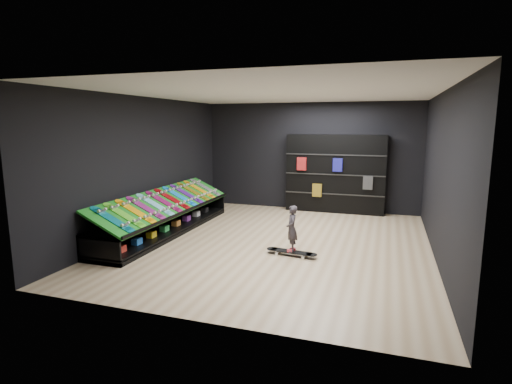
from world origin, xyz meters
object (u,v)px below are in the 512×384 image
(floor_skateboard, at_px, (291,253))
(display_rack, at_px, (167,221))
(back_shelving, at_px, (335,174))
(child, at_px, (292,238))

(floor_skateboard, bearing_deg, display_rack, 174.53)
(display_rack, relative_size, back_shelving, 1.69)
(display_rack, xyz_separation_m, back_shelving, (3.29, 3.32, 0.81))
(display_rack, distance_m, floor_skateboard, 3.13)
(display_rack, bearing_deg, floor_skateboard, -12.95)
(floor_skateboard, xyz_separation_m, child, (0.00, 0.00, 0.30))
(display_rack, relative_size, floor_skateboard, 4.59)
(floor_skateboard, bearing_deg, child, 7.48)
(floor_skateboard, distance_m, child, 0.30)
(back_shelving, height_order, child, back_shelving)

